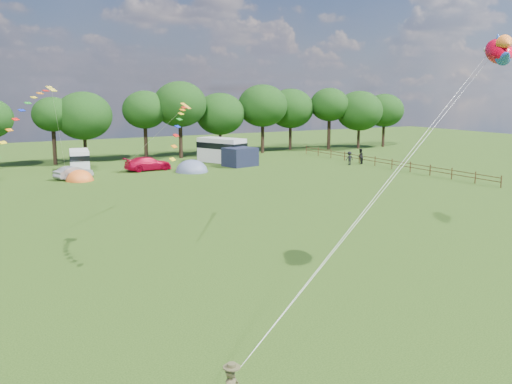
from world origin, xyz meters
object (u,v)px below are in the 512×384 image
car_c (148,164)px  tent_greyblue (192,172)px  fish_kite (500,51)px  campervan_d (222,149)px  tent_orange (80,180)px  walker_a (360,156)px  car_b (73,172)px  walker_b (349,158)px  campervan_c (79,160)px

car_c → tent_greyblue: car_c is taller
fish_kite → tent_greyblue: bearing=37.2°
campervan_d → tent_orange: size_ratio=2.22×
walker_a → tent_orange: bearing=-38.4°
fish_kite → car_b: bearing=54.5°
fish_kite → tent_orange: bearing=54.8°
walker_a → campervan_d: bearing=-67.4°
walker_a → tent_greyblue: bearing=-42.8°
walker_a → walker_b: size_ratio=1.16×
car_b → campervan_d: 20.03m
car_b → car_c: size_ratio=0.72×
car_c → fish_kite: bearing=-178.5°
tent_greyblue → fish_kite: size_ratio=1.20×
campervan_d → walker_a: (14.27, -10.07, -0.69)m
tent_orange → fish_kite: size_ratio=0.92×
car_c → walker_a: bearing=-111.0°
walker_b → tent_greyblue: bearing=-13.4°
car_b → walker_a: bearing=-120.7°
tent_orange → tent_greyblue: (12.45, 0.31, -0.00)m
campervan_d → walker_a: bearing=-148.9°
campervan_c → tent_greyblue: size_ratio=1.30×
tent_orange → walker_b: (31.77, -3.54, 0.82)m
fish_kite → walker_b: fish_kite is taller
car_b → tent_orange: (0.28, -1.63, -0.64)m
car_c → campervan_c: campervan_c is taller
campervan_c → tent_orange: (-1.50, -7.05, -1.28)m
campervan_d → fish_kite: 46.97m
fish_kite → campervan_d: bearing=28.8°
campervan_c → walker_b: (30.26, -10.59, -0.46)m
car_b → walker_b: 32.46m
tent_greyblue → walker_b: (19.31, -3.85, 0.82)m
walker_b → car_b: bearing=-11.3°
car_b → tent_orange: car_b is taller
tent_greyblue → walker_a: (20.95, -3.92, 0.95)m
car_c → walker_b: 24.38m
tent_greyblue → walker_b: bearing=-11.3°
campervan_c → walker_a: size_ratio=2.70×
tent_orange → walker_b: bearing=-6.4°
car_b → fish_kite: bearing=176.2°
tent_orange → walker_a: 33.61m
car_b → walker_a: 34.10m
tent_greyblue → fish_kite: (0.60, -39.46, 11.11)m
car_c → tent_greyblue: 5.30m
tent_greyblue → walker_b: size_ratio=2.40×
campervan_c → fish_kite: bearing=-155.7°
car_b → campervan_c: size_ratio=0.72×
campervan_c → fish_kite: size_ratio=1.56×
tent_greyblue → tent_orange: bearing=-178.6°
car_b → tent_greyblue: (12.73, -1.32, -0.64)m
campervan_c → tent_orange: bearing=178.2°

